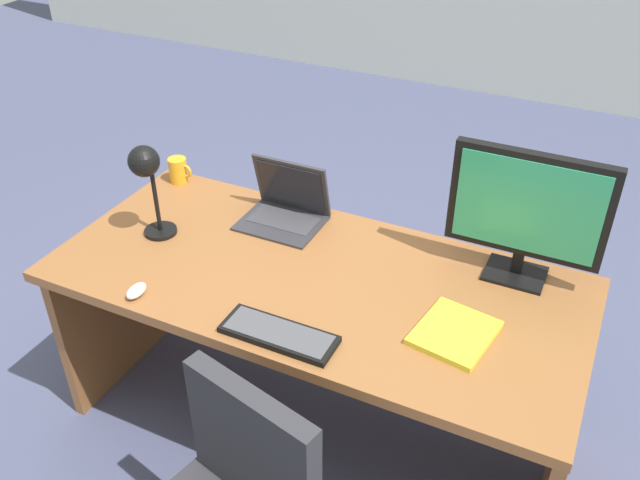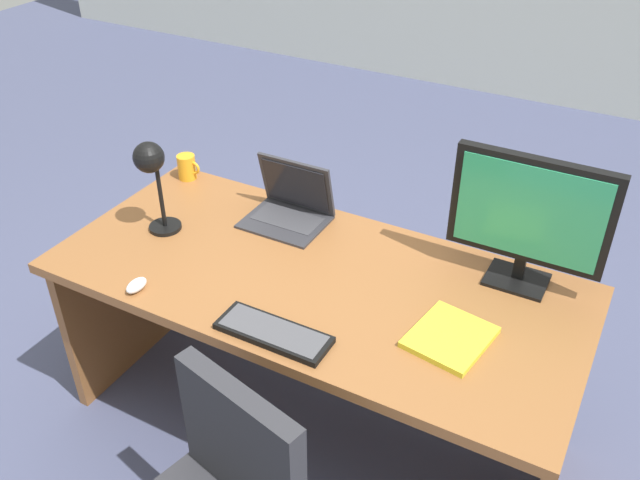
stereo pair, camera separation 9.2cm
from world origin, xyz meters
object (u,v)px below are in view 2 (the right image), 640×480
object	(u,v)px
keyboard	(274,333)
desk_lamp	(152,169)
monitor	(530,215)
coffee_mug	(187,167)
laptop	(291,201)
book	(450,337)
mouse	(136,285)
desk	(321,313)

from	to	relation	value
keyboard	desk_lamp	xyz separation A→B (m)	(-0.67, 0.29, 0.25)
monitor	coffee_mug	world-z (taller)	monitor
laptop	monitor	bearing A→B (deg)	0.53
keyboard	book	xyz separation A→B (m)	(0.47, 0.24, -0.00)
desk_lamp	laptop	bearing A→B (deg)	40.78
book	desk_lamp	bearing A→B (deg)	177.42
desk_lamp	book	bearing A→B (deg)	-2.58
mouse	desk	bearing A→B (deg)	39.94
book	coffee_mug	size ratio (longest dim) A/B	2.65
monitor	laptop	world-z (taller)	monitor
book	desk	bearing A→B (deg)	165.09
mouse	laptop	bearing A→B (deg)	71.07
laptop	desk_lamp	xyz separation A→B (m)	(-0.37, -0.32, 0.19)
desk	coffee_mug	bearing A→B (deg)	159.72
book	laptop	bearing A→B (deg)	154.06
keyboard	desk_lamp	size ratio (longest dim) A/B	0.98
coffee_mug	mouse	bearing A→B (deg)	-64.96
book	monitor	bearing A→B (deg)	75.55
desk_lamp	keyboard	bearing A→B (deg)	-23.25
desk	laptop	size ratio (longest dim) A/B	6.02
monitor	book	world-z (taller)	monitor
desk	laptop	xyz separation A→B (m)	(-0.26, 0.24, 0.27)
mouse	coffee_mug	distance (m)	0.76
keyboard	book	size ratio (longest dim) A/B	1.29
laptop	mouse	bearing A→B (deg)	-108.93
monitor	coffee_mug	xyz separation A→B (m)	(-1.41, 0.05, -0.21)
keyboard	desk_lamp	world-z (taller)	desk_lamp
keyboard	coffee_mug	distance (m)	1.07
desk	monitor	bearing A→B (deg)	21.92
keyboard	mouse	bearing A→B (deg)	-177.21
monitor	desk_lamp	world-z (taller)	monitor
monitor	mouse	distance (m)	1.28
desk	mouse	size ratio (longest dim) A/B	21.54
mouse	monitor	bearing A→B (deg)	30.65
book	keyboard	bearing A→B (deg)	-153.55
coffee_mug	monitor	bearing A→B (deg)	-1.99
laptop	book	distance (m)	0.86
monitor	keyboard	distance (m)	0.88
desk	keyboard	size ratio (longest dim) A/B	5.07
desk	coffee_mug	size ratio (longest dim) A/B	17.33
monitor	desk	bearing A→B (deg)	-158.08
book	coffee_mug	xyz separation A→B (m)	(-1.31, 0.43, 0.04)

